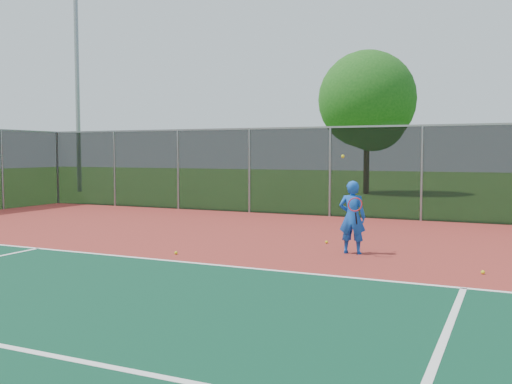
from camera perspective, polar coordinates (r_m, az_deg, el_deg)
ground at (r=7.33m, az=1.83°, el=-13.31°), size 120.00×120.00×0.00m
court_apron at (r=9.14m, az=6.76°, el=-9.77°), size 30.00×20.00×0.02m
fence_back at (r=18.67m, az=16.25°, el=1.94°), size 30.00×0.06×3.03m
tennis_player at (r=12.30m, az=9.60°, el=-2.49°), size 0.60×0.62×2.11m
practice_ball_1 at (r=12.23m, az=-8.01°, el=-6.05°), size 0.07×0.07×0.07m
practice_ball_2 at (r=13.65m, az=7.07°, el=-4.99°), size 0.07×0.07×0.07m
practice_ball_5 at (r=10.97m, az=21.75°, el=-7.47°), size 0.07×0.07×0.07m
floodlight_nw at (r=33.41m, az=-17.47°, el=11.60°), size 0.90×0.40×11.86m
tree_back_left at (r=30.57m, az=11.21°, el=8.64°), size 5.09×5.09×7.48m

